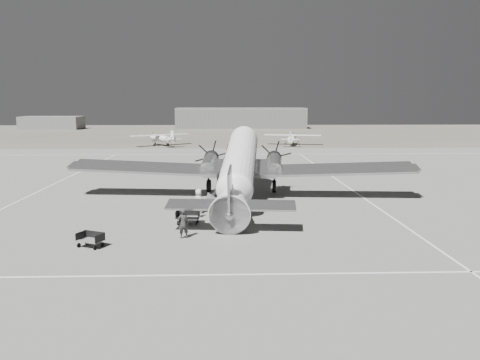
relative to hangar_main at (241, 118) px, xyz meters
name	(u,v)px	position (x,y,z in m)	size (l,w,h in m)	color
ground	(229,210)	(-5.00, -120.00, -3.30)	(260.00, 260.00, 0.00)	slate
taxi_line_near	(231,275)	(-5.00, -134.00, -3.29)	(60.00, 0.15, 0.01)	silver
taxi_line_right	(380,209)	(7.00, -120.00, -3.29)	(0.15, 80.00, 0.01)	silver
taxi_line_left	(45,188)	(-23.00, -110.00, -3.29)	(0.15, 60.00, 0.01)	silver
taxi_line_horizon	(227,154)	(-5.00, -80.00, -3.29)	(90.00, 0.15, 0.01)	silver
grass_infield	(226,133)	(-5.00, -25.00, -3.30)	(260.00, 90.00, 0.01)	#58574A
hangar_main	(241,118)	(0.00, 0.00, 0.00)	(42.00, 14.00, 6.60)	#5D5D5D
shed_secondary	(52,123)	(-60.00, -5.00, -1.30)	(18.00, 10.00, 4.00)	slate
dc3_airliner	(239,167)	(-4.07, -116.88, -0.34)	(31.04, 21.54, 5.91)	#ADADB0
light_plane_left	(162,139)	(-17.59, -64.52, -2.05)	(12.00, 9.74, 2.49)	silver
light_plane_right	(292,139)	(8.06, -63.66, -2.12)	(11.37, 9.22, 2.36)	silver
baggage_cart_near	(188,217)	(-7.87, -124.16, -2.82)	(1.69, 1.20, 0.96)	slate
baggage_cart_far	(90,240)	(-13.14, -129.29, -2.87)	(1.52, 1.07, 0.86)	slate
ground_crew	(183,223)	(-7.87, -127.60, -2.36)	(0.68, 0.45, 1.87)	#292929
ramp_agent	(196,207)	(-7.41, -122.49, -2.50)	(0.77, 0.60, 1.59)	silver
passenger	(199,201)	(-7.28, -121.03, -2.36)	(0.92, 0.60, 1.88)	silver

